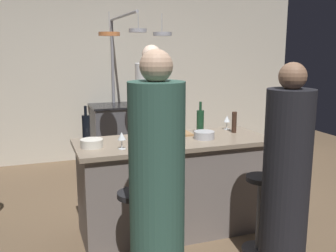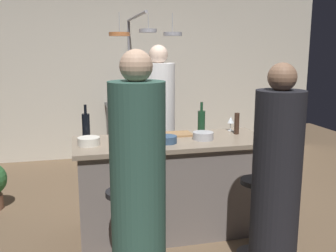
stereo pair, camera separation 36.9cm
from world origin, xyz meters
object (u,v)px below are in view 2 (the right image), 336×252
at_px(wine_glass_near_left_guest, 117,136).
at_px(wine_bottle_green, 201,122).
at_px(bar_stool_left, 124,228).
at_px(wine_bottle_white, 154,133).
at_px(mixing_bowl_blue, 167,139).
at_px(chef, 159,128).
at_px(mixing_bowl_steel, 203,136).
at_px(guest_left, 138,192).
at_px(wine_glass_by_chef, 231,121).
at_px(wine_bottle_dark, 86,126).
at_px(wine_glass_near_right_guest, 134,132).
at_px(cutting_board, 175,134).
at_px(stove_range, 133,132).
at_px(bar_stool_right, 255,214).
at_px(guest_right, 276,186).
at_px(wine_bottle_red, 138,128).
at_px(mixing_bowl_ceramic, 89,141).
at_px(pepper_mill, 237,124).

bearing_deg(wine_glass_near_left_guest, wine_bottle_green, 20.27).
height_order(bar_stool_left, wine_bottle_white, wine_bottle_white).
distance_m(bar_stool_left, wine_glass_near_left_guest, 0.77).
bearing_deg(mixing_bowl_blue, chef, 81.54).
bearing_deg(mixing_bowl_steel, wine_bottle_green, 76.47).
bearing_deg(guest_left, wine_bottle_white, 70.18).
bearing_deg(wine_glass_by_chef, wine_glass_near_left_guest, -160.83).
distance_m(chef, wine_bottle_dark, 1.13).
bearing_deg(wine_glass_near_right_guest, cutting_board, 29.69).
xyz_separation_m(stove_range, cutting_board, (0.08, -2.27, 0.46)).
relative_size(wine_bottle_dark, wine_bottle_green, 1.01).
relative_size(bar_stool_right, mixing_bowl_steel, 3.54).
xyz_separation_m(chef, wine_bottle_white, (-0.29, -1.17, 0.20)).
distance_m(wine_glass_near_left_guest, mixing_bowl_blue, 0.46).
relative_size(bar_stool_right, guest_right, 0.42).
bearing_deg(wine_bottle_dark, chef, 40.48).
relative_size(wine_glass_by_chef, mixing_bowl_blue, 0.80).
relative_size(wine_glass_near_left_guest, wine_glass_by_chef, 1.00).
bearing_deg(wine_bottle_red, guest_left, -99.29).
bearing_deg(wine_bottle_white, wine_glass_by_chef, 28.71).
distance_m(wine_glass_near_left_guest, mixing_bowl_ceramic, 0.28).
xyz_separation_m(guest_right, wine_bottle_white, (-0.73, 0.75, 0.27)).
xyz_separation_m(wine_glass_by_chef, mixing_bowl_steel, (-0.40, -0.30, -0.07)).
relative_size(bar_stool_right, mixing_bowl_blue, 3.71).
height_order(stove_range, bar_stool_right, stove_range).
xyz_separation_m(bar_stool_right, bar_stool_left, (-1.10, 0.00, 0.00)).
xyz_separation_m(cutting_board, wine_bottle_white, (-0.29, -0.43, 0.12)).
distance_m(chef, bar_stool_right, 1.68).
bearing_deg(mixing_bowl_steel, stove_range, 96.45).
distance_m(guest_right, cutting_board, 1.27).
distance_m(guest_right, wine_bottle_dark, 1.78).
bearing_deg(pepper_mill, chef, 125.66).
distance_m(pepper_mill, wine_bottle_dark, 1.45).
xyz_separation_m(chef, mixing_bowl_steel, (0.21, -0.98, 0.11)).
xyz_separation_m(stove_range, bar_stool_right, (0.56, -3.07, -0.07)).
height_order(stove_range, wine_glass_near_right_guest, wine_glass_near_right_guest).
height_order(wine_glass_near_left_guest, mixing_bowl_blue, wine_glass_near_left_guest).
bearing_deg(wine_bottle_dark, guest_left, -76.37).
height_order(wine_bottle_green, wine_glass_near_left_guest, wine_bottle_green).
relative_size(bar_stool_left, cutting_board, 2.12).
height_order(guest_left, wine_bottle_red, guest_left).
height_order(guest_right, wine_bottle_green, guest_right).
bearing_deg(wine_bottle_white, wine_bottle_dark, 140.69).
bearing_deg(wine_bottle_dark, mixing_bowl_steel, -13.98).
bearing_deg(chef, wine_glass_near_left_guest, -118.77).
distance_m(stove_range, guest_left, 3.48).
distance_m(guest_left, wine_bottle_white, 0.81).
bearing_deg(wine_glass_near_left_guest, pepper_mill, 12.31).
relative_size(guest_left, cutting_board, 5.40).
bearing_deg(stove_range, pepper_mill, -73.98).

